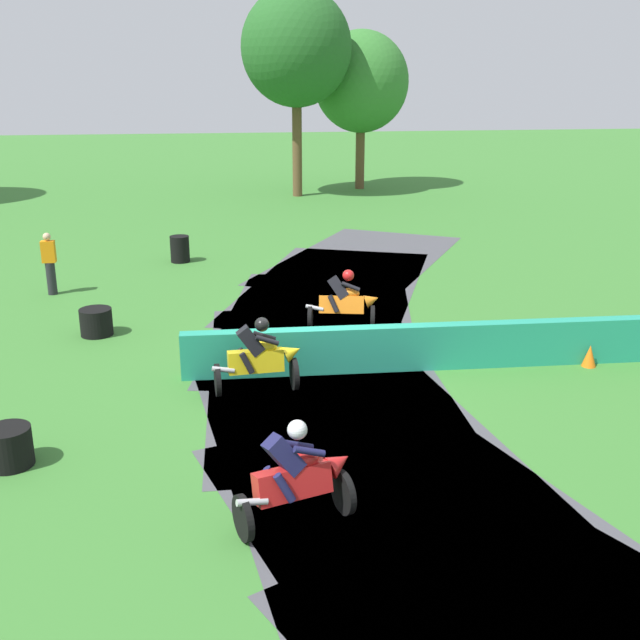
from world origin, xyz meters
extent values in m
plane|color=#38752D|center=(0.00, 0.00, 0.00)|extent=(120.00, 120.00, 0.00)
cube|color=#47474C|center=(2.57, 9.14, 0.00)|extent=(7.96, 9.47, 0.01)
cube|color=#47474C|center=(1.21, 6.25, 0.00)|extent=(7.01, 9.41, 0.01)
cube|color=#47474C|center=(0.35, 3.18, 0.00)|extent=(5.86, 9.10, 0.01)
cube|color=#47474C|center=(0.01, 0.00, 0.00)|extent=(4.56, 8.54, 0.01)
cube|color=#47474C|center=(0.19, -3.19, 0.00)|extent=(5.47, 8.95, 0.01)
cube|color=#47474C|center=(0.89, -6.31, 0.00)|extent=(6.67, 9.34, 0.01)
cube|color=#239375|center=(5.42, -0.14, 0.45)|extent=(16.24, 0.72, 0.90)
cylinder|color=black|center=(1.46, 2.32, 0.29)|extent=(0.23, 0.76, 0.76)
cylinder|color=black|center=(0.09, 2.59, 0.29)|extent=(0.23, 0.76, 0.76)
cube|color=orange|center=(0.79, 2.55, 0.57)|extent=(1.06, 0.57, 0.47)
ellipsoid|color=orange|center=(0.99, 2.59, 0.82)|extent=(0.50, 0.42, 0.31)
cone|color=orange|center=(1.47, 2.46, 0.68)|extent=(0.43, 0.43, 0.48)
cylinder|color=#B2B2B7|center=(0.18, 2.53, 0.53)|extent=(0.42, 0.20, 0.18)
cube|color=black|center=(0.74, 2.68, 0.93)|extent=(0.52, 0.47, 0.63)
sphere|color=red|center=(0.97, 2.72, 1.20)|extent=(0.26, 0.26, 0.26)
cylinder|color=black|center=(1.05, 2.80, 0.90)|extent=(0.43, 0.22, 0.24)
cylinder|color=black|center=(0.98, 2.47, 1.01)|extent=(0.43, 0.22, 0.24)
cylinder|color=black|center=(0.65, 2.76, 0.53)|extent=(0.27, 0.25, 0.42)
cylinder|color=black|center=(0.58, 2.42, 0.65)|extent=(0.27, 0.25, 0.42)
cylinder|color=black|center=(-0.62, -0.73, 0.30)|extent=(0.14, 0.67, 0.67)
cylinder|color=black|center=(-2.01, -0.84, 0.30)|extent=(0.14, 0.67, 0.67)
cube|color=yellow|center=(-1.32, -0.75, 0.60)|extent=(1.02, 0.40, 0.43)
ellipsoid|color=yellow|center=(-1.14, -0.71, 0.85)|extent=(0.46, 0.34, 0.27)
cone|color=yellow|center=(-0.64, -0.68, 0.71)|extent=(0.42, 0.38, 0.44)
cylinder|color=#B2B2B7|center=(-1.91, -0.93, 0.53)|extent=(0.42, 0.12, 0.17)
cube|color=black|center=(-1.40, -0.71, 0.97)|extent=(0.52, 0.36, 0.60)
sphere|color=black|center=(-1.19, -0.66, 1.25)|extent=(0.26, 0.26, 0.26)
cylinder|color=black|center=(-1.14, -0.51, 0.98)|extent=(0.43, 0.12, 0.24)
cylinder|color=black|center=(-1.11, -0.87, 1.02)|extent=(0.43, 0.12, 0.24)
cylinder|color=black|center=(-1.51, -0.59, 0.59)|extent=(0.28, 0.15, 0.42)
cylinder|color=black|center=(-1.49, -0.94, 0.64)|extent=(0.28, 0.15, 0.42)
cylinder|color=black|center=(-0.41, -4.93, 0.29)|extent=(0.30, 0.71, 0.72)
cylinder|color=black|center=(-1.74, -5.35, 0.29)|extent=(0.30, 0.71, 0.72)
cube|color=red|center=(-1.10, -5.08, 0.59)|extent=(1.06, 0.65, 0.45)
ellipsoid|color=red|center=(-0.94, -4.97, 0.84)|extent=(0.52, 0.44, 0.30)
cone|color=red|center=(-0.46, -4.84, 0.70)|extent=(0.48, 0.43, 0.46)
cylinder|color=#B2B2B7|center=(-1.63, -5.39, 0.53)|extent=(0.42, 0.21, 0.17)
cube|color=#1E1E4C|center=(-1.20, -5.02, 0.96)|extent=(0.58, 0.37, 0.62)
sphere|color=white|center=(-1.01, -4.90, 1.23)|extent=(0.26, 0.26, 0.26)
cylinder|color=#1E1E4C|center=(-0.99, -4.76, 0.94)|extent=(0.44, 0.20, 0.24)
cylinder|color=#1E1E4C|center=(-0.88, -5.10, 1.02)|extent=(0.44, 0.20, 0.24)
cylinder|color=#1E1E4C|center=(-1.32, -4.96, 0.57)|extent=(0.31, 0.17, 0.42)
cylinder|color=#1E1E4C|center=(-1.22, -5.30, 0.64)|extent=(0.31, 0.17, 0.42)
cylinder|color=black|center=(-3.06, 9.52, 0.10)|extent=(0.58, 0.58, 0.20)
cylinder|color=black|center=(-3.06, 9.52, 0.30)|extent=(0.58, 0.58, 0.20)
cylinder|color=black|center=(-3.06, 9.52, 0.50)|extent=(0.58, 0.58, 0.20)
cylinder|color=black|center=(-3.06, 9.52, 0.70)|extent=(0.58, 0.58, 0.20)
cylinder|color=black|center=(-4.64, 2.88, 0.10)|extent=(0.71, 0.71, 0.20)
cylinder|color=black|center=(-4.64, 2.88, 0.30)|extent=(0.71, 0.71, 0.20)
cylinder|color=black|center=(-4.64, 2.88, 0.50)|extent=(0.71, 0.71, 0.20)
cylinder|color=black|center=(-5.09, -3.00, 0.10)|extent=(0.68, 0.68, 0.20)
cylinder|color=black|center=(-5.09, -3.00, 0.30)|extent=(0.68, 0.68, 0.20)
cylinder|color=black|center=(-5.09, -3.00, 0.50)|extent=(0.68, 0.68, 0.20)
cylinder|color=#232328|center=(-6.24, 6.37, 0.43)|extent=(0.24, 0.24, 0.86)
cube|color=orange|center=(-6.24, 6.37, 1.14)|extent=(0.34, 0.22, 0.56)
sphere|color=tan|center=(-6.24, 6.37, 1.53)|extent=(0.20, 0.20, 0.20)
cone|color=orange|center=(5.28, -0.39, 0.22)|extent=(0.28, 0.28, 0.44)
cylinder|color=brown|center=(5.20, 23.81, 1.57)|extent=(0.44, 0.44, 3.14)
ellipsoid|color=#33752D|center=(5.20, 23.81, 5.06)|extent=(4.51, 4.51, 4.73)
cylinder|color=brown|center=(1.89, 21.85, 2.23)|extent=(0.44, 0.44, 4.46)
ellipsoid|color=#235B23|center=(1.89, 21.85, 6.54)|extent=(4.88, 4.88, 5.13)
camera|label=1|loc=(-1.92, -13.67, 5.59)|focal=42.96mm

